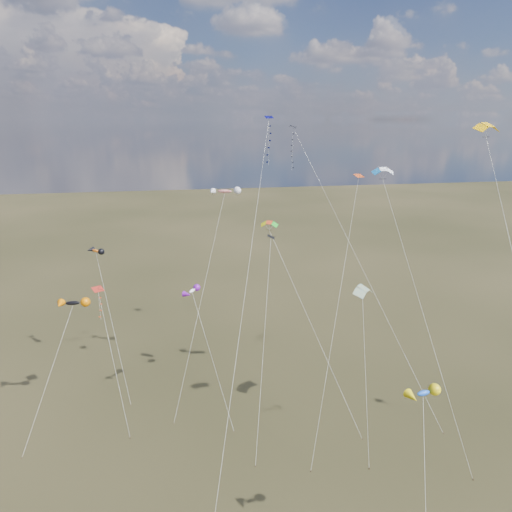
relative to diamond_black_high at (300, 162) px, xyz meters
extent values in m
cube|color=black|center=(-0.75, 1.63, 4.72)|extent=(1.14, 1.17, 0.37)
cylinder|color=silver|center=(4.97, -10.85, -11.55)|extent=(11.47, 24.99, 32.56)
cube|color=#332316|center=(10.70, -23.33, -27.76)|extent=(0.10, 0.10, 0.12)
cube|color=#080851|center=(-7.07, -12.28, 5.90)|extent=(0.90, 0.87, 0.28)
cylinder|color=silver|center=(-11.67, -23.12, -10.96)|extent=(9.22, 21.71, 33.74)
cube|color=black|center=(-6.58, -11.56, -7.39)|extent=(1.00, 1.06, 0.41)
cylinder|color=silver|center=(-8.67, -18.03, -17.61)|extent=(4.22, 12.97, 20.44)
cube|color=#332316|center=(-10.77, -24.50, -27.76)|extent=(0.10, 0.10, 0.12)
cube|color=#A92318|center=(-26.57, -10.31, -12.98)|extent=(1.55, 1.54, 0.34)
cylinder|color=silver|center=(-25.04, -14.09, -20.40)|extent=(3.08, 7.59, 14.85)
cube|color=#332316|center=(-23.52, -17.87, -27.76)|extent=(0.10, 0.10, 0.12)
cube|color=#CF4617|center=(3.22, -12.85, -0.42)|extent=(1.18, 1.15, 0.32)
cylinder|color=silver|center=(-1.14, -19.51, -14.12)|extent=(8.76, 13.37, 27.41)
cube|color=#332316|center=(-5.51, -26.18, -27.76)|extent=(0.10, 0.10, 0.12)
cylinder|color=silver|center=(7.60, -22.06, -13.71)|extent=(4.17, 16.00, 28.23)
cube|color=#332316|center=(9.67, -30.05, -27.76)|extent=(0.10, 0.10, 0.12)
cylinder|color=silver|center=(1.32, -22.56, -19.84)|extent=(1.95, 8.67, 15.96)
cube|color=#332316|center=(0.36, -26.88, -27.76)|extent=(0.10, 0.10, 0.12)
cylinder|color=silver|center=(-2.53, -16.46, -16.89)|extent=(8.03, 12.34, 21.86)
cube|color=#332316|center=(1.46, -22.61, -27.76)|extent=(0.10, 0.10, 0.12)
ellipsoid|color=black|center=(-29.32, -10.98, -14.22)|extent=(3.16, 1.22, 1.09)
cylinder|color=silver|center=(-31.79, -15.00, -21.02)|extent=(4.98, 8.06, 13.61)
cube|color=#332316|center=(-34.26, -19.01, -27.76)|extent=(0.10, 0.10, 0.12)
ellipsoid|color=orange|center=(-28.30, 0.91, -11.49)|extent=(2.65, 2.78, 0.97)
cylinder|color=silver|center=(-26.10, -5.39, -19.65)|extent=(4.44, 12.63, 16.34)
cube|color=#332316|center=(-23.90, -11.69, -27.76)|extent=(0.10, 0.10, 0.12)
ellipsoid|color=white|center=(-15.90, -11.28, -13.56)|extent=(2.04, 2.38, 0.89)
cylinder|color=silver|center=(-14.03, -15.11, -20.69)|extent=(3.78, 7.68, 14.27)
cube|color=#332316|center=(-12.16, -18.94, -27.76)|extent=(0.10, 0.10, 0.12)
ellipsoid|color=red|center=(-11.15, -5.00, -2.95)|extent=(3.77, 2.19, 1.08)
cylinder|color=silver|center=(-14.97, -10.62, -15.38)|extent=(7.68, 11.28, 24.88)
cube|color=#332316|center=(-18.80, -16.24, -27.76)|extent=(0.10, 0.10, 0.12)
ellipsoid|color=blue|center=(-0.80, -36.21, -12.90)|extent=(2.26, 1.32, 0.98)
camera|label=1|loc=(-17.51, -61.70, 5.65)|focal=32.00mm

